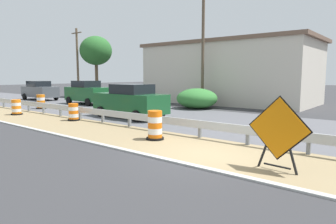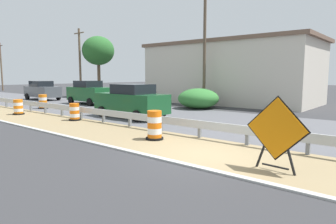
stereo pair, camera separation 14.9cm
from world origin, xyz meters
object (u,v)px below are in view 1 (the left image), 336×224
object	(u,v)px
traffic_barrel_nearest	(155,126)
traffic_barrel_mid	(16,108)
car_mid_far_lane	(87,92)
warning_sign_diamond	(278,131)
traffic_barrel_close	(74,113)
car_lead_far_lane	(130,101)
utility_pole_mid	(78,62)
utility_pole_near	(203,45)
car_trailing_near_lane	(40,90)
traffic_barrel_far	(41,102)

from	to	relation	value
traffic_barrel_nearest	traffic_barrel_mid	distance (m)	11.76
car_mid_far_lane	warning_sign_diamond	bearing A→B (deg)	-21.16
traffic_barrel_close	car_mid_far_lane	bearing A→B (deg)	49.80
traffic_barrel_mid	car_lead_far_lane	size ratio (longest dim) A/B	0.20
warning_sign_diamond	traffic_barrel_close	distance (m)	11.94
traffic_barrel_nearest	car_lead_far_lane	bearing A→B (deg)	54.83
utility_pole_mid	traffic_barrel_nearest	bearing A→B (deg)	-117.63
traffic_barrel_nearest	utility_pole_mid	xyz separation A→B (m)	(11.41, 21.80, 3.51)
car_lead_far_lane	utility_pole_near	world-z (taller)	utility_pole_near
car_trailing_near_lane	traffic_barrel_mid	bearing A→B (deg)	-32.86
car_lead_far_lane	utility_pole_near	xyz separation A→B (m)	(8.26, 0.25, 3.90)
car_mid_far_lane	traffic_barrel_mid	bearing A→B (deg)	-69.68
car_mid_far_lane	traffic_barrel_far	bearing A→B (deg)	-84.22
traffic_barrel_nearest	traffic_barrel_close	xyz separation A→B (m)	(0.84, 6.78, -0.09)
traffic_barrel_far	car_lead_far_lane	bearing A→B (deg)	-83.82
traffic_barrel_nearest	traffic_barrel_far	world-z (taller)	traffic_barrel_nearest
traffic_barrel_far	utility_pole_mid	distance (m)	12.28
traffic_barrel_close	traffic_barrel_far	world-z (taller)	traffic_barrel_far
traffic_barrel_close	utility_pole_mid	world-z (taller)	utility_pole_mid
traffic_barrel_close	utility_pole_near	size ratio (longest dim) A/B	0.10
traffic_barrel_mid	traffic_barrel_far	world-z (taller)	traffic_barrel_far
warning_sign_diamond	utility_pole_mid	bearing A→B (deg)	-109.66
car_mid_far_lane	utility_pole_near	xyz separation A→B (m)	(4.80, -8.77, 3.87)
traffic_barrel_close	traffic_barrel_far	xyz separation A→B (m)	(1.88, 7.10, 0.05)
traffic_barrel_far	warning_sign_diamond	bearing A→B (deg)	-100.71
car_lead_far_lane	traffic_barrel_mid	bearing A→B (deg)	30.91
traffic_barrel_nearest	car_mid_far_lane	xyz separation A→B (m)	(7.12, 14.21, 0.51)
traffic_barrel_close	traffic_barrel_far	distance (m)	7.34
car_mid_far_lane	car_lead_far_lane	bearing A→B (deg)	-19.65
traffic_barrel_far	car_mid_far_lane	distance (m)	4.46
traffic_barrel_mid	car_trailing_near_lane	world-z (taller)	car_trailing_near_lane
traffic_barrel_nearest	car_lead_far_lane	xyz separation A→B (m)	(3.66, 5.19, 0.48)
traffic_barrel_close	utility_pole_mid	size ratio (longest dim) A/B	0.12
car_lead_far_lane	utility_pole_mid	bearing A→B (deg)	-23.44
traffic_barrel_far	traffic_barrel_nearest	bearing A→B (deg)	-101.07
traffic_barrel_nearest	traffic_barrel_close	bearing A→B (deg)	82.94
warning_sign_diamond	car_lead_far_lane	bearing A→B (deg)	-108.93
traffic_barrel_nearest	traffic_barrel_mid	world-z (taller)	traffic_barrel_nearest
warning_sign_diamond	utility_pole_near	bearing A→B (deg)	-135.75
traffic_barrel_close	warning_sign_diamond	bearing A→B (deg)	-98.20
traffic_barrel_nearest	traffic_barrel_far	size ratio (longest dim) A/B	1.06
traffic_barrel_mid	car_lead_far_lane	xyz separation A→B (m)	(3.69, -6.57, 0.56)
traffic_barrel_far	traffic_barrel_mid	bearing A→B (deg)	-142.40
traffic_barrel_nearest	car_lead_far_lane	distance (m)	6.37
warning_sign_diamond	traffic_barrel_nearest	size ratio (longest dim) A/B	1.75
utility_pole_near	traffic_barrel_far	bearing A→B (deg)	137.52
utility_pole_near	car_trailing_near_lane	bearing A→B (deg)	107.15
traffic_barrel_nearest	traffic_barrel_far	bearing A→B (deg)	78.93
traffic_barrel_far	car_lead_far_lane	world-z (taller)	car_lead_far_lane
utility_pole_mid	warning_sign_diamond	bearing A→B (deg)	-114.58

